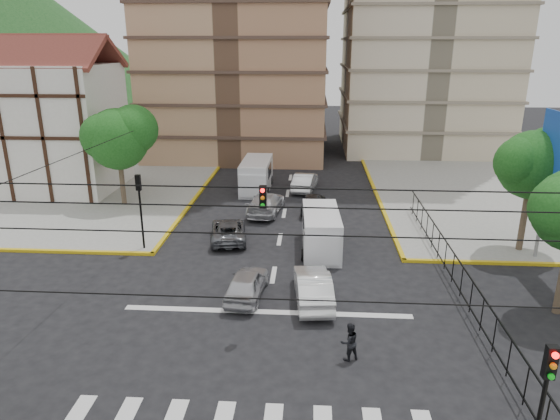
# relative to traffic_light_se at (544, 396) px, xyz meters

# --- Properties ---
(ground) EXTENTS (160.00, 160.00, 0.00)m
(ground) POSITION_rel_traffic_light_se_xyz_m (-7.80, 7.80, -3.11)
(ground) COLOR black
(ground) RESTS_ON ground
(sidewalk_nw) EXTENTS (26.00, 26.00, 0.15)m
(sidewalk_nw) POSITION_rel_traffic_light_se_xyz_m (-27.80, 27.80, -3.04)
(sidewalk_nw) COLOR gray
(sidewalk_nw) RESTS_ON ground
(sidewalk_ne) EXTENTS (26.00, 26.00, 0.15)m
(sidewalk_ne) POSITION_rel_traffic_light_se_xyz_m (12.20, 27.80, -3.04)
(sidewalk_ne) COLOR gray
(sidewalk_ne) RESTS_ON ground
(stop_line) EXTENTS (13.00, 0.40, 0.01)m
(stop_line) POSITION_rel_traffic_light_se_xyz_m (-7.80, 9.00, -3.11)
(stop_line) COLOR silver
(stop_line) RESTS_ON ground
(tudor_building) EXTENTS (10.80, 8.05, 12.23)m
(tudor_building) POSITION_rel_traffic_light_se_xyz_m (-26.80, 27.80, 2.14)
(tudor_building) COLOR silver
(tudor_building) RESTS_ON ground
(park_fence) EXTENTS (0.10, 22.50, 1.66)m
(park_fence) POSITION_rel_traffic_light_se_xyz_m (1.20, 12.30, -3.11)
(park_fence) COLOR black
(park_fence) RESTS_ON ground
(tree_park_c) EXTENTS (4.65, 3.80, 7.25)m
(tree_park_c) POSITION_rel_traffic_light_se_xyz_m (6.29, 16.81, 2.22)
(tree_park_c) COLOR #473828
(tree_park_c) RESTS_ON ground
(tree_tudor) EXTENTS (5.39, 4.40, 7.43)m
(tree_tudor) POSITION_rel_traffic_light_se_xyz_m (-19.70, 23.81, 2.11)
(tree_tudor) COLOR #473828
(tree_tudor) RESTS_ON ground
(traffic_light_se) EXTENTS (0.28, 0.22, 4.40)m
(traffic_light_se) POSITION_rel_traffic_light_se_xyz_m (0.00, 0.00, 0.00)
(traffic_light_se) COLOR black
(traffic_light_se) RESTS_ON ground
(traffic_light_nw) EXTENTS (0.28, 0.22, 4.40)m
(traffic_light_nw) POSITION_rel_traffic_light_se_xyz_m (-15.60, 15.60, 0.00)
(traffic_light_nw) COLOR black
(traffic_light_nw) RESTS_ON ground
(traffic_light_hanging) EXTENTS (18.00, 9.12, 0.92)m
(traffic_light_hanging) POSITION_rel_traffic_light_se_xyz_m (-7.80, 5.76, 2.79)
(traffic_light_hanging) COLOR black
(traffic_light_hanging) RESTS_ON ground
(van_right_lane) EXTENTS (2.26, 5.26, 2.33)m
(van_right_lane) POSITION_rel_traffic_light_se_xyz_m (-5.30, 16.04, -1.98)
(van_right_lane) COLOR silver
(van_right_lane) RESTS_ON ground
(van_left_lane) EXTENTS (2.33, 5.62, 2.52)m
(van_left_lane) POSITION_rel_traffic_light_se_xyz_m (-10.41, 28.29, -1.88)
(van_left_lane) COLOR silver
(van_left_lane) RESTS_ON ground
(car_silver_front_left) EXTENTS (1.98, 4.11, 1.35)m
(car_silver_front_left) POSITION_rel_traffic_light_se_xyz_m (-8.88, 10.41, -2.44)
(car_silver_front_left) COLOR #BABABF
(car_silver_front_left) RESTS_ON ground
(car_white_front_right) EXTENTS (2.01, 4.65, 1.49)m
(car_white_front_right) POSITION_rel_traffic_light_se_xyz_m (-5.74, 10.15, -2.37)
(car_white_front_right) COLOR white
(car_white_front_right) RESTS_ON ground
(car_grey_mid_left) EXTENTS (2.75, 4.73, 1.24)m
(car_grey_mid_left) POSITION_rel_traffic_light_se_xyz_m (-10.93, 17.54, -2.49)
(car_grey_mid_left) COLOR slate
(car_grey_mid_left) RESTS_ON ground
(car_silver_rear_left) EXTENTS (2.70, 5.31, 1.48)m
(car_silver_rear_left) POSITION_rel_traffic_light_se_xyz_m (-9.10, 22.81, -2.37)
(car_silver_rear_left) COLOR silver
(car_silver_rear_left) RESTS_ON ground
(car_darkgrey_mid_right) EXTENTS (1.90, 4.20, 1.40)m
(car_darkgrey_mid_right) POSITION_rel_traffic_light_se_xyz_m (-5.72, 23.28, -2.41)
(car_darkgrey_mid_right) COLOR black
(car_darkgrey_mid_right) RESTS_ON ground
(car_white_rear_right) EXTENTS (2.22, 4.69, 1.48)m
(car_white_rear_right) POSITION_rel_traffic_light_se_xyz_m (-6.44, 28.80, -2.37)
(car_white_rear_right) COLOR silver
(car_white_rear_right) RESTS_ON ground
(pedestrian_crosswalk) EXTENTS (0.93, 0.85, 1.54)m
(pedestrian_crosswalk) POSITION_rel_traffic_light_se_xyz_m (-4.37, 5.67, -2.34)
(pedestrian_crosswalk) COLOR black
(pedestrian_crosswalk) RESTS_ON ground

